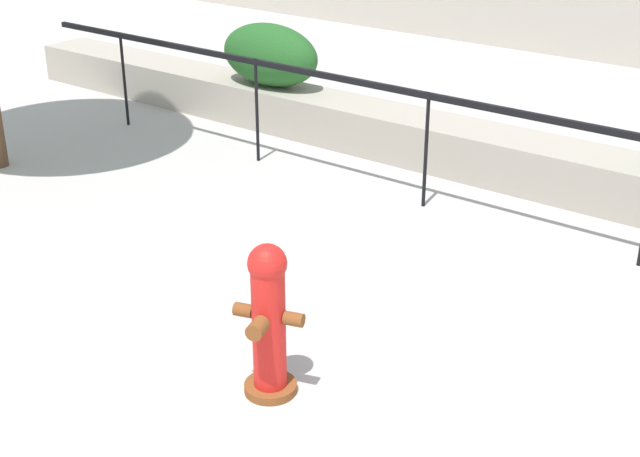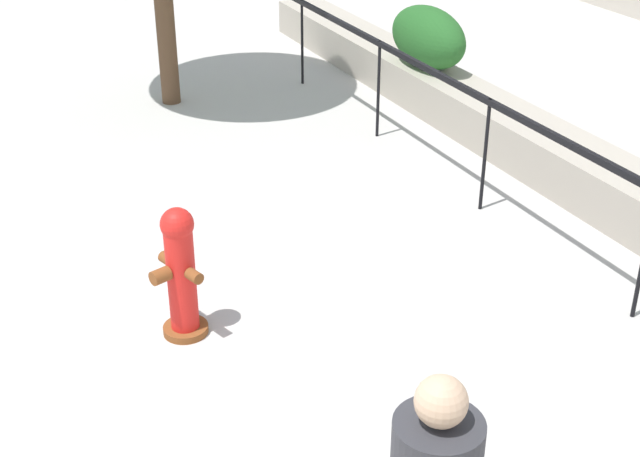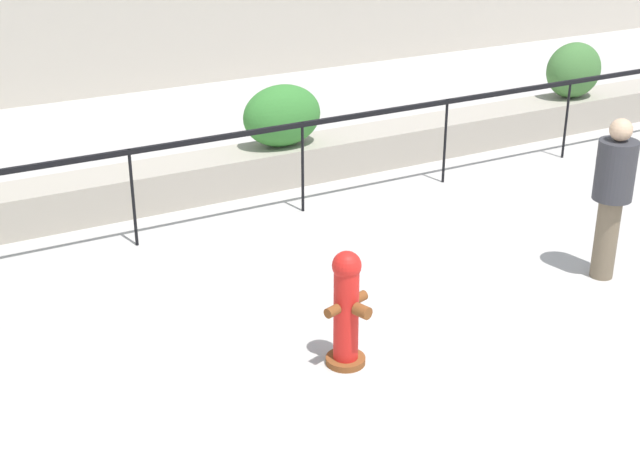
{
  "view_description": "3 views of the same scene",
  "coord_description": "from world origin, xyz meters",
  "px_view_note": "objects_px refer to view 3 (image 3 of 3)",
  "views": [
    {
      "loc": [
        1.92,
        -2.17,
        3.46
      ],
      "look_at": [
        -1.95,
        2.95,
        0.52
      ],
      "focal_mm": 50.0,
      "sensor_mm": 36.0,
      "label": 1
    },
    {
      "loc": [
        4.35,
        0.05,
        3.98
      ],
      "look_at": [
        -1.31,
        2.74,
        0.66
      ],
      "focal_mm": 50.0,
      "sensor_mm": 36.0,
      "label": 2
    },
    {
      "loc": [
        -4.77,
        -4.22,
        4.21
      ],
      "look_at": [
        -1.04,
        2.58,
        0.86
      ],
      "focal_mm": 50.0,
      "sensor_mm": 36.0,
      "label": 3
    }
  ],
  "objects_px": {
    "hedge_bush_2": "(574,70)",
    "pedestrian": "(613,189)",
    "fire_hydrant": "(347,308)",
    "hedge_bush_1": "(282,116)"
  },
  "relations": [
    {
      "from": "hedge_bush_1",
      "to": "hedge_bush_2",
      "type": "distance_m",
      "value": 5.14
    },
    {
      "from": "hedge_bush_2",
      "to": "fire_hydrant",
      "type": "relative_size",
      "value": 0.88
    },
    {
      "from": "hedge_bush_1",
      "to": "fire_hydrant",
      "type": "distance_m",
      "value": 4.72
    },
    {
      "from": "hedge_bush_2",
      "to": "fire_hydrant",
      "type": "bearing_deg",
      "value": -146.72
    },
    {
      "from": "hedge_bush_2",
      "to": "pedestrian",
      "type": "bearing_deg",
      "value": -129.53
    },
    {
      "from": "fire_hydrant",
      "to": "pedestrian",
      "type": "distance_m",
      "value": 3.28
    },
    {
      "from": "hedge_bush_2",
      "to": "pedestrian",
      "type": "height_order",
      "value": "pedestrian"
    },
    {
      "from": "fire_hydrant",
      "to": "pedestrian",
      "type": "xyz_separation_m",
      "value": [
        3.24,
        0.18,
        0.44
      ]
    },
    {
      "from": "hedge_bush_1",
      "to": "pedestrian",
      "type": "height_order",
      "value": "pedestrian"
    },
    {
      "from": "fire_hydrant",
      "to": "hedge_bush_2",
      "type": "bearing_deg",
      "value": 33.28
    }
  ]
}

